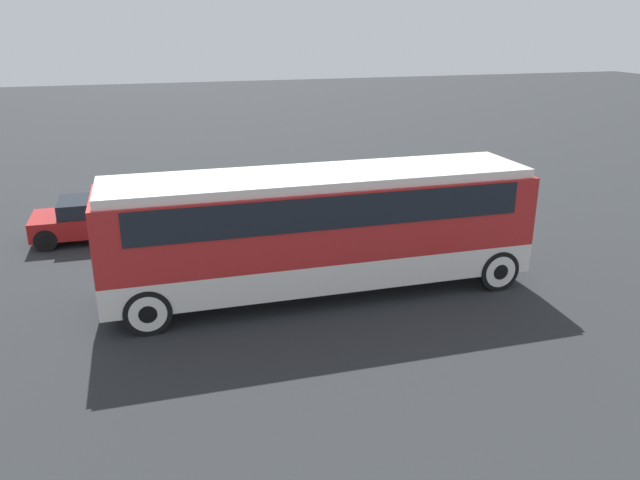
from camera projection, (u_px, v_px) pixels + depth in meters
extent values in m
plane|color=#26282B|center=(320.00, 292.00, 16.53)|extent=(120.00, 120.00, 0.00)
cube|color=silver|center=(320.00, 262.00, 16.24)|extent=(10.90, 2.52, 0.76)
cube|color=red|center=(320.00, 215.00, 15.82)|extent=(10.90, 2.52, 1.78)
cube|color=black|center=(320.00, 199.00, 15.67)|extent=(9.60, 2.56, 0.80)
cube|color=silver|center=(320.00, 177.00, 15.48)|extent=(10.69, 2.32, 0.22)
cube|color=red|center=(503.00, 208.00, 17.29)|extent=(0.36, 2.42, 2.03)
cylinder|color=black|center=(498.00, 270.00, 16.50)|extent=(1.10, 0.28, 1.10)
cylinder|color=silver|center=(498.00, 270.00, 16.50)|extent=(0.86, 0.30, 0.86)
cylinder|color=black|center=(498.00, 270.00, 16.50)|extent=(0.42, 0.32, 0.42)
cylinder|color=black|center=(457.00, 242.00, 18.58)|extent=(1.10, 0.28, 1.10)
cylinder|color=silver|center=(457.00, 242.00, 18.58)|extent=(0.86, 0.30, 0.86)
cylinder|color=black|center=(457.00, 242.00, 18.58)|extent=(0.42, 0.32, 0.42)
cylinder|color=black|center=(148.00, 312.00, 14.15)|extent=(1.10, 0.28, 1.10)
cylinder|color=silver|center=(148.00, 312.00, 14.15)|extent=(0.86, 0.30, 0.86)
cylinder|color=black|center=(148.00, 312.00, 14.15)|extent=(0.42, 0.32, 0.42)
cylinder|color=black|center=(145.00, 274.00, 16.23)|extent=(1.10, 0.28, 1.10)
cylinder|color=silver|center=(145.00, 274.00, 16.23)|extent=(0.86, 0.30, 0.86)
cylinder|color=black|center=(145.00, 274.00, 16.23)|extent=(0.42, 0.32, 0.42)
cube|color=maroon|center=(104.00, 221.00, 20.46)|extent=(4.40, 1.86, 0.62)
cube|color=black|center=(96.00, 205.00, 20.23)|extent=(2.29, 1.68, 0.47)
cylinder|color=black|center=(159.00, 230.00, 20.22)|extent=(0.70, 0.22, 0.70)
cylinder|color=black|center=(159.00, 230.00, 20.22)|extent=(0.27, 0.26, 0.27)
cylinder|color=black|center=(157.00, 216.00, 21.74)|extent=(0.70, 0.22, 0.70)
cylinder|color=black|center=(157.00, 216.00, 21.74)|extent=(0.27, 0.26, 0.27)
cylinder|color=black|center=(46.00, 240.00, 19.33)|extent=(0.70, 0.22, 0.70)
cylinder|color=black|center=(46.00, 240.00, 19.33)|extent=(0.27, 0.26, 0.27)
cylinder|color=black|center=(52.00, 224.00, 20.85)|extent=(0.70, 0.22, 0.70)
cylinder|color=black|center=(52.00, 224.00, 20.85)|extent=(0.27, 0.26, 0.27)
cube|color=black|center=(284.00, 212.00, 21.48)|extent=(4.73, 1.83, 0.63)
cube|color=black|center=(278.00, 196.00, 21.23)|extent=(2.46, 1.64, 0.55)
cylinder|color=black|center=(345.00, 221.00, 21.32)|extent=(0.61, 0.22, 0.61)
cylinder|color=black|center=(345.00, 221.00, 21.32)|extent=(0.23, 0.26, 0.23)
cylinder|color=black|center=(331.00, 208.00, 22.81)|extent=(0.61, 0.22, 0.61)
cylinder|color=black|center=(331.00, 208.00, 22.81)|extent=(0.23, 0.26, 0.23)
cylinder|color=black|center=(232.00, 231.00, 20.30)|extent=(0.61, 0.22, 0.61)
cylinder|color=black|center=(232.00, 231.00, 20.30)|extent=(0.23, 0.26, 0.23)
cylinder|color=black|center=(225.00, 217.00, 21.79)|extent=(0.61, 0.22, 0.61)
cylinder|color=black|center=(225.00, 217.00, 21.79)|extent=(0.23, 0.26, 0.23)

